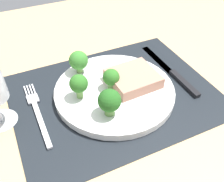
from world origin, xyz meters
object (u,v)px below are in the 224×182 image
object	(u,v)px
steak	(133,78)
knife	(173,73)
plate	(114,91)
fork	(37,112)

from	to	relation	value
steak	knife	size ratio (longest dim) A/B	0.44
plate	steak	world-z (taller)	steak
fork	plate	bearing A→B (deg)	-2.54
plate	fork	distance (cm)	16.93
plate	knife	size ratio (longest dim) A/B	1.14
steak	fork	bearing A→B (deg)	176.50
plate	fork	bearing A→B (deg)	175.18
steak	knife	world-z (taller)	steak
steak	fork	distance (cm)	21.61
plate	steak	xyz separation A→B (cm)	(4.55, 0.11, 2.07)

